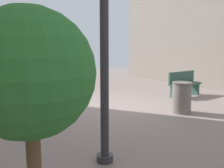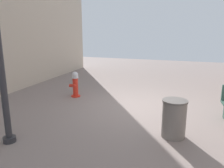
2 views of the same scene
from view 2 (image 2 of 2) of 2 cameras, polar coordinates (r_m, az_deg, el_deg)
The scene contains 3 objects.
ground_plane at distance 7.44m, azimuth 7.21°, elevation -5.58°, with size 23.40×23.40×0.00m, color gray.
fire_hydrant at distance 8.39m, azimuth -9.34°, elevation -0.05°, with size 0.40×0.43×0.94m.
trash_bin at distance 5.42m, azimuth 15.47°, elevation -8.45°, with size 0.57×0.57×0.89m.
Camera 2 is at (-1.39, 6.89, 2.45)m, focal length 35.96 mm.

